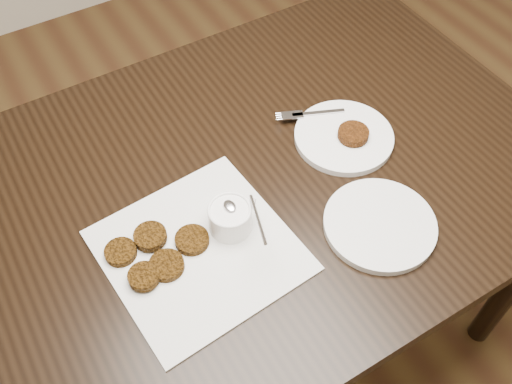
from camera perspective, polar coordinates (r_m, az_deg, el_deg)
floor at (r=1.81m, az=2.80°, el=-16.17°), size 4.00×4.00×0.00m
table at (r=1.50m, az=-1.68°, el=-8.00°), size 1.42×0.91×0.75m
napkin at (r=1.10m, az=-5.66°, el=-5.77°), size 0.36×0.36×0.00m
sauce_ramekin at (r=1.07m, az=-2.66°, el=-1.64°), size 0.13×0.13×0.12m
patty_cluster at (r=1.08m, az=-9.80°, el=-6.36°), size 0.26×0.26×0.02m
plate_with_patty at (r=1.27m, az=8.76°, el=5.70°), size 0.29×0.29×0.03m
plate_empty at (r=1.14m, az=12.20°, el=-3.18°), size 0.24×0.24×0.02m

